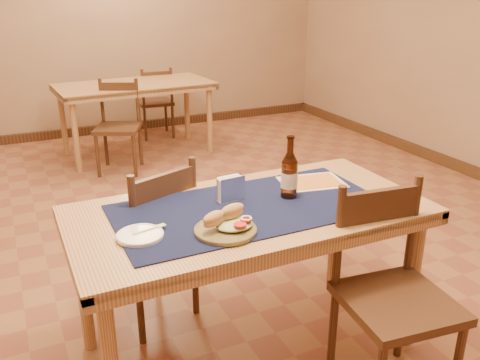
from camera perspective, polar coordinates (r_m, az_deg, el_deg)
name	(u,v)px	position (r m, az deg, el deg)	size (l,w,h in m)	color
room	(184,42)	(2.84, -6.26, 15.13)	(6.04, 7.04, 2.84)	#8D5E3D
main_table	(249,224)	(2.32, 1.06, -5.02)	(1.60, 0.80, 0.75)	tan
placemat	(249,207)	(2.28, 1.07, -3.09)	(1.20, 0.60, 0.01)	#10183B
baseboard	(193,262)	(3.26, -5.32, -9.18)	(6.00, 7.00, 0.10)	#442D18
back_table	(135,91)	(5.41, -11.71, 9.73)	(1.60, 0.87, 0.75)	tan
chair_main_far	(150,239)	(2.66, -10.10, -6.53)	(0.54, 0.54, 0.90)	#442D18
chair_main_near	(392,292)	(2.27, 16.71, -11.99)	(0.47, 0.47, 0.93)	#442D18
chair_back_near	(118,125)	(4.98, -13.49, 6.05)	(0.53, 0.53, 0.86)	#442D18
chair_back_far	(156,101)	(6.05, -9.46, 8.72)	(0.40, 0.40, 0.82)	#442D18
sandwich_plate	(227,225)	(2.05, -1.48, -5.12)	(0.26, 0.26, 0.10)	olive
side_plate	(140,235)	(2.05, -11.17, -6.06)	(0.19, 0.19, 0.02)	white
fork	(152,228)	(2.08, -9.84, -5.37)	(0.14, 0.05, 0.00)	#9DEA80
beer_bottle	(289,175)	(2.36, 5.56, 0.58)	(0.08, 0.08, 0.29)	#46210C
napkin_holder	(231,189)	(2.33, -1.02, -1.05)	(0.14, 0.06, 0.12)	white
menu_card	(312,182)	(2.58, 8.07, -0.22)	(0.35, 0.28, 0.01)	beige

